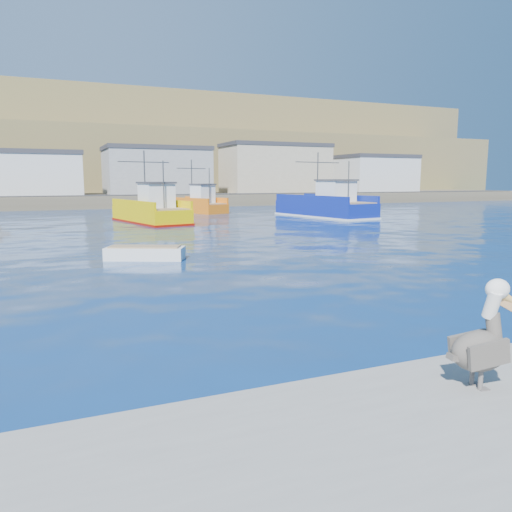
{
  "coord_description": "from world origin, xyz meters",
  "views": [
    {
      "loc": [
        -6.2,
        -9.76,
        3.7
      ],
      "look_at": [
        -0.5,
        3.61,
        1.48
      ],
      "focal_mm": 35.0,
      "sensor_mm": 36.0,
      "label": 1
    }
  ],
  "objects_px": {
    "trawler_blue": "(326,206)",
    "skiff_mid": "(145,254)",
    "trawler_yellow_b": "(151,212)",
    "pelican": "(483,342)",
    "skiff_far": "(363,211)",
    "boat_orange": "(198,204)"
  },
  "relations": [
    {
      "from": "trawler_blue",
      "to": "skiff_mid",
      "type": "height_order",
      "value": "trawler_blue"
    },
    {
      "from": "trawler_yellow_b",
      "to": "pelican",
      "type": "xyz_separation_m",
      "value": [
        -2.58,
        -38.42,
        0.26
      ]
    },
    {
      "from": "skiff_mid",
      "to": "pelican",
      "type": "bearing_deg",
      "value": -84.11
    },
    {
      "from": "pelican",
      "to": "skiff_far",
      "type": "bearing_deg",
      "value": 56.99
    },
    {
      "from": "pelican",
      "to": "trawler_yellow_b",
      "type": "bearing_deg",
      "value": 86.16
    },
    {
      "from": "pelican",
      "to": "skiff_mid",
      "type": "bearing_deg",
      "value": 95.89
    },
    {
      "from": "boat_orange",
      "to": "skiff_mid",
      "type": "relative_size",
      "value": 2.22
    },
    {
      "from": "trawler_yellow_b",
      "to": "boat_orange",
      "type": "distance_m",
      "value": 13.91
    },
    {
      "from": "skiff_far",
      "to": "pelican",
      "type": "relative_size",
      "value": 2.56
    },
    {
      "from": "trawler_yellow_b",
      "to": "skiff_far",
      "type": "distance_m",
      "value": 24.84
    },
    {
      "from": "trawler_yellow_b",
      "to": "skiff_mid",
      "type": "relative_size",
      "value": 2.77
    },
    {
      "from": "trawler_blue",
      "to": "pelican",
      "type": "xyz_separation_m",
      "value": [
        -20.35,
        -38.52,
        0.16
      ]
    },
    {
      "from": "skiff_mid",
      "to": "skiff_far",
      "type": "xyz_separation_m",
      "value": [
        29.02,
        23.91,
        0.04
      ]
    },
    {
      "from": "boat_orange",
      "to": "pelican",
      "type": "xyz_separation_m",
      "value": [
        -10.25,
        -50.03,
        0.22
      ]
    },
    {
      "from": "boat_orange",
      "to": "skiff_far",
      "type": "distance_m",
      "value": 18.82
    },
    {
      "from": "trawler_blue",
      "to": "trawler_yellow_b",
      "type": "bearing_deg",
      "value": -179.68
    },
    {
      "from": "skiff_mid",
      "to": "pelican",
      "type": "relative_size",
      "value": 2.22
    },
    {
      "from": "skiff_mid",
      "to": "trawler_blue",
      "type": "bearing_deg",
      "value": 42.87
    },
    {
      "from": "trawler_yellow_b",
      "to": "pelican",
      "type": "height_order",
      "value": "trawler_yellow_b"
    },
    {
      "from": "trawler_yellow_b",
      "to": "skiff_mid",
      "type": "distance_m",
      "value": 20.99
    },
    {
      "from": "trawler_blue",
      "to": "pelican",
      "type": "relative_size",
      "value": 7.19
    },
    {
      "from": "trawler_yellow_b",
      "to": "skiff_far",
      "type": "bearing_deg",
      "value": 7.89
    }
  ]
}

